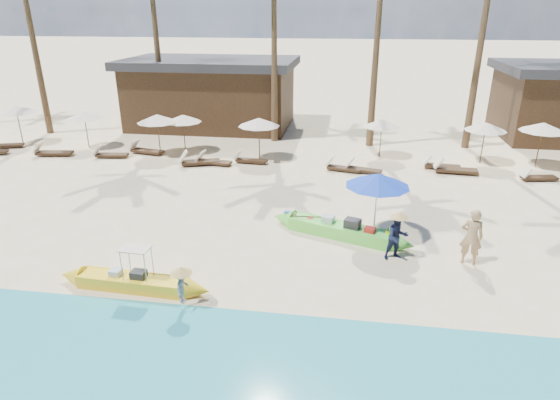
# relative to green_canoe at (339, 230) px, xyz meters

# --- Properties ---
(ground) EXTENTS (240.00, 240.00, 0.00)m
(ground) POSITION_rel_green_canoe_xyz_m (-0.80, -2.15, -0.24)
(ground) COLOR beige
(ground) RESTS_ON ground
(wet_sand_strip) EXTENTS (240.00, 4.50, 0.01)m
(wet_sand_strip) POSITION_rel_green_canoe_xyz_m (-0.80, -7.15, -0.24)
(wet_sand_strip) COLOR tan
(wet_sand_strip) RESTS_ON ground
(green_canoe) EXTENTS (5.47, 2.25, 0.72)m
(green_canoe) POSITION_rel_green_canoe_xyz_m (0.00, 0.00, 0.00)
(green_canoe) COLOR #62E846
(green_canoe) RESTS_ON ground
(yellow_canoe) EXTENTS (4.95, 0.79, 1.28)m
(yellow_canoe) POSITION_rel_green_canoe_xyz_m (-5.53, -4.09, -0.03)
(yellow_canoe) COLOR yellow
(yellow_canoe) RESTS_ON ground
(tourist) EXTENTS (0.72, 0.55, 1.78)m
(tourist) POSITION_rel_green_canoe_xyz_m (3.92, -1.26, 0.65)
(tourist) COLOR tan
(tourist) RESTS_ON ground
(vendor_green) EXTENTS (0.86, 0.77, 1.45)m
(vendor_green) POSITION_rel_green_canoe_xyz_m (1.77, -1.29, 0.48)
(vendor_green) COLOR #151C3B
(vendor_green) RESTS_ON ground
(vendor_yellow) EXTENTS (0.34, 0.59, 0.92)m
(vendor_yellow) POSITION_rel_green_canoe_xyz_m (-3.84, -4.75, 0.39)
(vendor_yellow) COLOR gray
(vendor_yellow) RESTS_ON ground
(blue_umbrella) EXTENTS (2.11, 2.11, 2.27)m
(blue_umbrella) POSITION_rel_green_canoe_xyz_m (1.15, 0.11, 1.81)
(blue_umbrella) COLOR #99999E
(blue_umbrella) RESTS_ON ground
(resort_parasol_1) EXTENTS (2.15, 2.15, 2.22)m
(resort_parasol_1) POSITION_rel_green_canoe_xyz_m (-18.39, 9.27, 1.76)
(resort_parasol_1) COLOR #3C2918
(resort_parasol_1) RESTS_ON ground
(lounger_1_right) EXTENTS (1.85, 1.06, 0.60)m
(lounger_1_right) POSITION_rel_green_canoe_xyz_m (-18.81, 8.30, -0.04)
(lounger_1_right) COLOR #3C2918
(lounger_1_right) RESTS_ON ground
(resort_parasol_2) EXTENTS (1.96, 1.96, 2.02)m
(resort_parasol_2) POSITION_rel_green_canoe_xyz_m (-14.23, 9.11, 1.58)
(resort_parasol_2) COLOR #3C2918
(resort_parasol_2) RESTS_ON ground
(lounger_2_left) EXTENTS (2.00, 0.88, 0.66)m
(lounger_2_left) POSITION_rel_green_canoe_xyz_m (-15.31, 7.30, -0.02)
(lounger_2_left) COLOR #3C2918
(lounger_2_left) RESTS_ON ground
(resort_parasol_3) EXTENTS (2.09, 2.09, 2.15)m
(resort_parasol_3) POSITION_rel_green_canoe_xyz_m (-9.74, 8.39, 1.69)
(resort_parasol_3) COLOR #3C2918
(resort_parasol_3) RESTS_ON ground
(lounger_3_left) EXTENTS (1.78, 0.75, 0.59)m
(lounger_3_left) POSITION_rel_green_canoe_xyz_m (-12.13, 7.44, -0.05)
(lounger_3_left) COLOR #3C2918
(lounger_3_left) RESTS_ON ground
(lounger_3_right) EXTENTS (1.95, 0.93, 0.64)m
(lounger_3_right) POSITION_rel_green_canoe_xyz_m (-10.59, 8.40, -0.03)
(lounger_3_right) COLOR #3C2918
(lounger_3_right) RESTS_ON ground
(resort_parasol_4) EXTENTS (1.96, 1.96, 2.02)m
(resort_parasol_4) POSITION_rel_green_canoe_xyz_m (-8.60, 9.10, 1.58)
(resort_parasol_4) COLOR #3C2918
(resort_parasol_4) RESTS_ON ground
(lounger_4_left) EXTENTS (2.08, 1.22, 0.68)m
(lounger_4_left) POSITION_rel_green_canoe_xyz_m (-7.18, 6.86, -0.02)
(lounger_4_left) COLOR #3C2918
(lounger_4_left) RESTS_ON ground
(lounger_4_right) EXTENTS (1.81, 0.78, 0.60)m
(lounger_4_right) POSITION_rel_green_canoe_xyz_m (-6.49, 7.07, -0.04)
(lounger_4_right) COLOR #3C2918
(lounger_4_right) RESTS_ON ground
(resort_parasol_5) EXTENTS (2.10, 2.10, 2.16)m
(resort_parasol_5) POSITION_rel_green_canoe_xyz_m (-4.34, 8.28, 1.71)
(resort_parasol_5) COLOR #3C2918
(resort_parasol_5) RESTS_ON ground
(lounger_5_left) EXTENTS (1.68, 0.62, 0.56)m
(lounger_5_left) POSITION_rel_green_canoe_xyz_m (-4.73, 7.59, -0.06)
(lounger_5_left) COLOR #3C2918
(lounger_5_left) RESTS_ON ground
(resort_parasol_6) EXTENTS (1.93, 1.93, 1.99)m
(resort_parasol_6) POSITION_rel_green_canoe_xyz_m (1.80, 9.64, 1.55)
(resort_parasol_6) COLOR #3C2918
(resort_parasol_6) RESTS_ON ground
(lounger_6_left) EXTENTS (1.76, 0.89, 0.57)m
(lounger_6_left) POSITION_rel_green_canoe_xyz_m (-0.10, 7.03, -0.05)
(lounger_6_left) COLOR #3C2918
(lounger_6_left) RESTS_ON ground
(lounger_6_right) EXTENTS (1.75, 0.98, 0.57)m
(lounger_6_right) POSITION_rel_green_canoe_xyz_m (0.85, 6.95, -0.05)
(lounger_6_right) COLOR #3C2918
(lounger_6_right) RESTS_ON ground
(resort_parasol_7) EXTENTS (2.01, 2.01, 2.07)m
(resort_parasol_7) POSITION_rel_green_canoe_xyz_m (6.76, 9.29, 1.63)
(resort_parasol_7) COLOR #3C2918
(resort_parasol_7) RESTS_ON ground
(lounger_7_left) EXTENTS (1.80, 0.70, 0.60)m
(lounger_7_left) POSITION_rel_green_canoe_xyz_m (4.59, 8.04, -0.04)
(lounger_7_left) COLOR #3C2918
(lounger_7_left) RESTS_ON ground
(lounger_7_right) EXTENTS (2.03, 0.75, 0.68)m
(lounger_7_right) POSITION_rel_green_canoe_xyz_m (5.10, 7.45, -0.02)
(lounger_7_right) COLOR #3C2918
(lounger_7_right) RESTS_ON ground
(resort_parasol_8) EXTENTS (2.14, 2.14, 2.21)m
(resort_parasol_8) POSITION_rel_green_canoe_xyz_m (9.29, 9.03, 1.75)
(resort_parasol_8) COLOR #3C2918
(resort_parasol_8) RESTS_ON ground
(lounger_8_left) EXTENTS (1.70, 0.79, 0.56)m
(lounger_8_left) POSITION_rel_green_canoe_xyz_m (8.64, 6.95, -0.06)
(lounger_8_left) COLOR #3C2918
(lounger_8_left) RESTS_ON ground
(pavilion_west) EXTENTS (10.80, 6.60, 4.30)m
(pavilion_west) POSITION_rel_green_canoe_xyz_m (-8.80, 15.35, 1.95)
(pavilion_west) COLOR #3C2918
(pavilion_west) RESTS_ON ground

